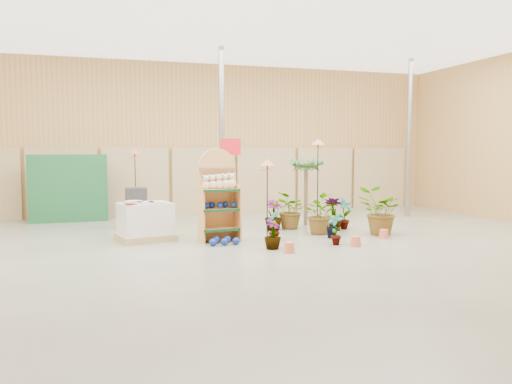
{
  "coord_description": "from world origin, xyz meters",
  "views": [
    {
      "loc": [
        -2.89,
        -8.93,
        1.92
      ],
      "look_at": [
        0.3,
        1.5,
        1.0
      ],
      "focal_mm": 35.0,
      "sensor_mm": 36.0,
      "label": 1
    }
  ],
  "objects_px": {
    "display_shelf": "(218,199)",
    "pallet_stack": "(145,221)",
    "bird_table_front": "(267,165)",
    "potted_plant_2": "(318,214)"
  },
  "relations": [
    {
      "from": "bird_table_front",
      "to": "potted_plant_2",
      "type": "xyz_separation_m",
      "value": [
        1.28,
        0.16,
        -1.14
      ]
    },
    {
      "from": "display_shelf",
      "to": "bird_table_front",
      "type": "relative_size",
      "value": 1.13
    },
    {
      "from": "pallet_stack",
      "to": "bird_table_front",
      "type": "relative_size",
      "value": 0.76
    },
    {
      "from": "pallet_stack",
      "to": "potted_plant_2",
      "type": "distance_m",
      "value": 3.87
    },
    {
      "from": "display_shelf",
      "to": "pallet_stack",
      "type": "height_order",
      "value": "display_shelf"
    },
    {
      "from": "bird_table_front",
      "to": "potted_plant_2",
      "type": "distance_m",
      "value": 1.72
    },
    {
      "from": "pallet_stack",
      "to": "bird_table_front",
      "type": "bearing_deg",
      "value": -23.51
    },
    {
      "from": "display_shelf",
      "to": "potted_plant_2",
      "type": "distance_m",
      "value": 2.41
    },
    {
      "from": "potted_plant_2",
      "to": "bird_table_front",
      "type": "bearing_deg",
      "value": -172.7
    },
    {
      "from": "pallet_stack",
      "to": "bird_table_front",
      "type": "distance_m",
      "value": 2.88
    }
  ]
}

